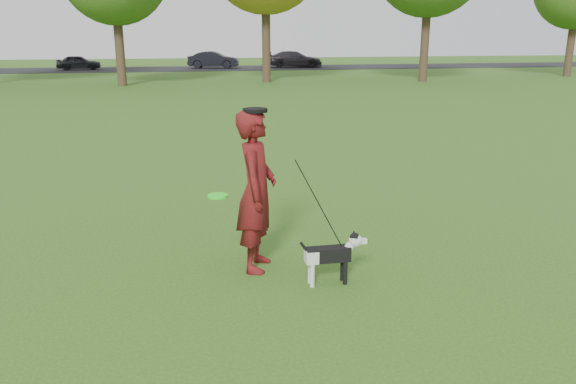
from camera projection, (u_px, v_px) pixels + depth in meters
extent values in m
plane|color=#285116|center=(284.00, 265.00, 6.82)|extent=(120.00, 120.00, 0.00)
cube|color=black|center=(190.00, 69.00, 44.58)|extent=(120.00, 7.00, 0.02)
imported|color=#510B15|center=(256.00, 191.00, 6.50)|extent=(0.64, 0.80, 1.90)
cube|color=black|center=(328.00, 254.00, 6.22)|extent=(0.50, 0.15, 0.16)
cube|color=silver|center=(311.00, 256.00, 6.19)|extent=(0.14, 0.16, 0.15)
cylinder|color=silver|center=(312.00, 276.00, 6.19)|extent=(0.05, 0.05, 0.27)
cylinder|color=silver|center=(310.00, 272.00, 6.29)|extent=(0.05, 0.05, 0.27)
cylinder|color=black|center=(345.00, 273.00, 6.26)|extent=(0.05, 0.05, 0.27)
cylinder|color=black|center=(342.00, 269.00, 6.36)|extent=(0.05, 0.05, 0.27)
cylinder|color=silver|center=(347.00, 249.00, 6.25)|extent=(0.16, 0.10, 0.18)
sphere|color=silver|center=(355.00, 241.00, 6.24)|extent=(0.15, 0.15, 0.15)
sphere|color=black|center=(355.00, 238.00, 6.23)|extent=(0.12, 0.12, 0.12)
cube|color=silver|center=(362.00, 241.00, 6.26)|extent=(0.10, 0.06, 0.05)
sphere|color=black|center=(367.00, 241.00, 6.27)|extent=(0.03, 0.03, 0.03)
cone|color=black|center=(356.00, 235.00, 6.18)|extent=(0.05, 0.05, 0.06)
cone|color=black|center=(354.00, 233.00, 6.25)|extent=(0.05, 0.05, 0.06)
cylinder|color=black|center=(307.00, 251.00, 6.16)|extent=(0.17, 0.03, 0.23)
cylinder|color=black|center=(343.00, 249.00, 6.24)|extent=(0.11, 0.11, 0.02)
imported|color=black|center=(79.00, 62.00, 42.87)|extent=(3.28, 1.44, 1.10)
imported|color=black|center=(213.00, 60.00, 44.74)|extent=(4.19, 2.20, 1.31)
imported|color=#262229|center=(295.00, 59.00, 45.98)|extent=(4.72, 2.55, 1.30)
cylinder|color=#22FF20|center=(218.00, 196.00, 6.26)|extent=(0.23, 0.23, 0.02)
cylinder|color=black|center=(255.00, 110.00, 6.24)|extent=(0.28, 0.28, 0.04)
cylinder|color=#38281C|center=(119.00, 45.00, 29.58)|extent=(0.48, 0.48, 4.20)
cylinder|color=#38281C|center=(266.00, 37.00, 31.90)|extent=(0.48, 0.48, 5.04)
cylinder|color=#38281C|center=(425.00, 39.00, 32.18)|extent=(0.48, 0.48, 4.83)
cylinder|color=#38281C|center=(571.00, 45.00, 36.23)|extent=(0.48, 0.48, 3.99)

